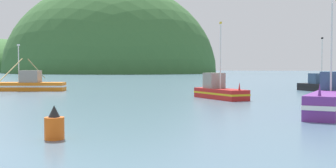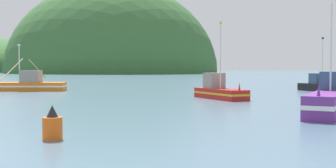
# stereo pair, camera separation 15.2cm
# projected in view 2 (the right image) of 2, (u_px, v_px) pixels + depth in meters

# --- Properties ---
(hill_mid_left) EXTENTS (100.44, 80.35, 84.00)m
(hill_mid_left) POSITION_uv_depth(u_px,v_px,m) (110.00, 73.00, 200.44)
(hill_mid_left) COLOR #386633
(hill_mid_left) RESTS_ON ground
(fishing_boat_orange) EXTENTS (9.95, 17.01, 5.78)m
(fishing_boat_orange) POSITION_uv_depth(u_px,v_px,m) (27.00, 84.00, 52.94)
(fishing_boat_orange) COLOR orange
(fishing_boat_orange) RESTS_ON ground
(fishing_boat_black) EXTENTS (5.19, 6.92, 6.53)m
(fishing_boat_black) POSITION_uv_depth(u_px,v_px,m) (321.00, 86.00, 51.69)
(fishing_boat_black) COLOR black
(fishing_boat_black) RESTS_ON ground
(fishing_boat_purple) EXTENTS (4.82, 12.01, 7.42)m
(fishing_boat_purple) POSITION_uv_depth(u_px,v_px,m) (330.00, 99.00, 28.39)
(fishing_boat_purple) COLOR #6B2D84
(fishing_boat_purple) RESTS_ON ground
(fishing_boat_red) EXTENTS (5.61, 6.40, 7.19)m
(fishing_boat_red) POSITION_uv_depth(u_px,v_px,m) (219.00, 91.00, 40.10)
(fishing_boat_red) COLOR red
(fishing_boat_red) RESTS_ON ground
(channel_buoy) EXTENTS (0.82, 0.82, 1.43)m
(channel_buoy) POSITION_uv_depth(u_px,v_px,m) (52.00, 125.00, 17.73)
(channel_buoy) COLOR #E55914
(channel_buoy) RESTS_ON ground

